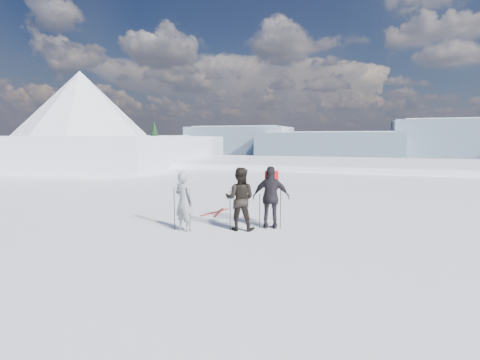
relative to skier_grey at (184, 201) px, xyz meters
The scene contains 9 objects.
lake_basin 29.91m from the skier_grey, 84.45° to the left, with size 820.00×820.00×71.62m.
far_mountain_range 454.85m from the skier_grey, 85.91° to the left, with size 770.00×110.00×53.00m.
near_ridge 37.12m from the skier_grey, 130.13° to the left, with size 31.37×35.68×25.62m.
skier_grey is the anchor object (origin of this frame).
skier_dark 1.75m from the skier_grey, 21.99° to the left, with size 0.96×0.75×1.98m, color black.
skier_pack 2.76m from the skier_grey, 25.62° to the left, with size 1.17×0.49×2.00m, color black.
backpack 3.15m from the skier_grey, 30.53° to the left, with size 0.43×0.24×0.60m, color red.
ski_poles 1.45m from the skier_grey, 21.27° to the left, with size 3.15×1.26×1.36m.
skis_loose 3.05m from the skier_grey, 91.67° to the left, with size 0.62×1.69×0.03m.
Camera 1 is at (2.55, -9.15, 2.92)m, focal length 28.00 mm.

